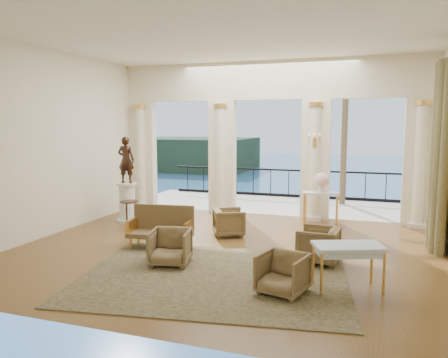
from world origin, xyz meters
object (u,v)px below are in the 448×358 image
(armchair_a, at_px, (170,245))
(game_table, at_px, (348,249))
(statue, at_px, (126,160))
(console_table, at_px, (321,198))
(side_table, at_px, (129,205))
(armchair_d, at_px, (229,221))
(pedestal, at_px, (127,203))
(settee, at_px, (162,227))
(armchair_b, at_px, (283,272))
(armchair_c, at_px, (318,243))

(armchair_a, height_order, game_table, armchair_a)
(armchair_a, relative_size, statue, 0.60)
(console_table, height_order, side_table, console_table)
(armchair_d, height_order, console_table, console_table)
(armchair_d, relative_size, pedestal, 0.67)
(armchair_d, bearing_deg, pedestal, 52.73)
(armchair_a, height_order, settee, settee)
(side_table, bearing_deg, pedestal, 124.53)
(armchair_d, bearing_deg, armchair_a, 143.96)
(armchair_b, distance_m, console_table, 5.06)
(side_table, bearing_deg, console_table, 24.39)
(armchair_b, xyz_separation_m, armchair_d, (-1.96, 3.24, -0.00))
(armchair_d, bearing_deg, statue, 52.73)
(pedestal, distance_m, console_table, 5.31)
(statue, relative_size, side_table, 1.70)
(settee, distance_m, console_table, 4.49)
(statue, xyz_separation_m, console_table, (5.16, 1.25, -0.98))
(side_table, bearing_deg, armchair_a, -45.02)
(game_table, xyz_separation_m, pedestal, (-6.10, 3.27, -0.16))
(game_table, relative_size, side_table, 1.66)
(settee, relative_size, statue, 1.14)
(armchair_b, distance_m, statue, 6.53)
(statue, bearing_deg, armchair_a, 126.02)
(armchair_a, relative_size, armchair_d, 1.05)
(game_table, xyz_separation_m, statue, (-6.10, 3.27, 1.05))
(armchair_c, bearing_deg, statue, -105.98)
(armchair_c, bearing_deg, side_table, -99.33)
(armchair_a, xyz_separation_m, armchair_c, (2.69, 1.05, 0.01))
(armchair_d, bearing_deg, armchair_b, -176.09)
(armchair_c, relative_size, pedestal, 0.71)
(game_table, xyz_separation_m, side_table, (-5.53, 2.44, -0.04))
(game_table, relative_size, pedestal, 1.15)
(armchair_d, bearing_deg, side_table, 68.70)
(side_table, bearing_deg, statue, 124.53)
(armchair_b, height_order, armchair_c, armchair_c)
(armchair_c, xyz_separation_m, armchair_d, (-2.31, 1.44, -0.02))
(armchair_a, height_order, armchair_b, armchair_a)
(console_table, bearing_deg, armchair_b, -101.68)
(game_table, bearing_deg, settee, 140.58)
(side_table, bearing_deg, armchair_b, -33.08)
(armchair_a, relative_size, console_table, 0.76)
(armchair_b, distance_m, settee, 3.54)
(armchair_b, bearing_deg, console_table, 103.65)
(armchair_c, bearing_deg, game_table, 30.13)
(statue, height_order, side_table, statue)
(pedestal, bearing_deg, armchair_c, -20.07)
(armchair_a, xyz_separation_m, armchair_d, (0.38, 2.49, -0.02))
(game_table, bearing_deg, armchair_a, 154.20)
(armchair_d, xyz_separation_m, console_table, (1.99, 1.81, 0.39))
(armchair_b, height_order, armchair_d, armchair_b)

